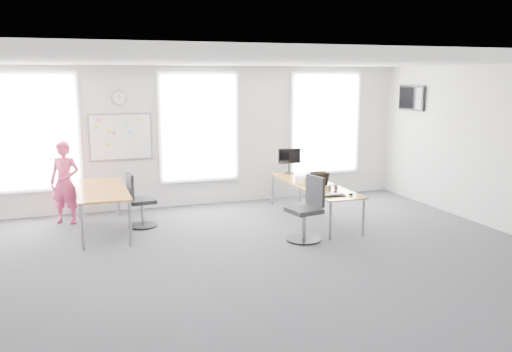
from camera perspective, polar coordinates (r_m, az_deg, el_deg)
name	(u,v)px	position (r m, az deg, el deg)	size (l,w,h in m)	color
floor	(242,264)	(8.25, -1.43, -9.25)	(10.00, 10.00, 0.00)	#2C2C32
ceiling	(241,60)	(7.77, -1.54, 12.06)	(10.00, 10.00, 0.00)	white
wall_back	(185,137)	(11.71, -7.46, 4.10)	(10.00, 10.00, 0.00)	silver
wall_front	(400,246)	(4.33, 14.96, -7.17)	(10.00, 10.00, 0.00)	silver
window_left	(34,132)	(11.44, -22.36, 4.26)	(1.60, 0.06, 2.20)	silver
window_mid	(199,127)	(11.73, -6.02, 5.12)	(1.60, 0.06, 2.20)	silver
window_right	(325,123)	(12.75, 7.29, 5.52)	(1.60, 0.06, 2.20)	silver
desk_right	(313,186)	(10.68, 6.06, -1.07)	(0.77, 2.88, 0.70)	#B97C32
desk_left	(102,192)	(10.13, -15.95, -1.63)	(0.87, 2.18, 0.80)	#B97C32
chair_right	(307,213)	(9.31, 5.40, -3.86)	(0.59, 0.59, 1.11)	black
chair_left	(139,203)	(10.31, -12.23, -2.84)	(0.55, 0.55, 1.03)	black
person	(65,183)	(10.90, -19.47, -0.65)	(0.58, 0.38, 1.58)	#CE3462
whiteboard	(121,137)	(11.48, -14.06, 4.00)	(1.20, 0.03, 0.90)	white
wall_clock	(119,98)	(11.42, -14.24, 7.99)	(0.30, 0.30, 0.04)	gray
tv	(412,98)	(12.72, 16.06, 7.90)	(0.06, 0.90, 0.55)	black
keyboard	(333,195)	(9.65, 8.12, -2.03)	(0.43, 0.15, 0.02)	black
mouse	(351,194)	(9.74, 9.94, -1.89)	(0.08, 0.12, 0.05)	black
lens_cap	(334,192)	(9.99, 8.25, -1.64)	(0.06, 0.06, 0.01)	black
headphones	(332,187)	(10.14, 8.04, -1.21)	(0.17, 0.09, 0.10)	black
laptop_sleeve	(319,179)	(10.47, 6.69, -0.32)	(0.34, 0.20, 0.27)	black
paper_stack	(306,179)	(10.82, 5.28, -0.34)	(0.34, 0.26, 0.12)	beige
monitor	(289,159)	(11.70, 3.54, 1.85)	(0.49, 0.20, 0.55)	black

